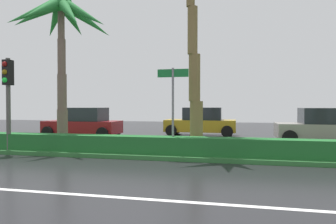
{
  "coord_description": "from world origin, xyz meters",
  "views": [
    {
      "loc": [
        1.56,
        -3.58,
        1.83
      ],
      "look_at": [
        -1.99,
        12.71,
        1.48
      ],
      "focal_mm": 32.03,
      "sensor_mm": 36.0,
      "label": 1
    }
  ],
  "objects": [
    {
      "name": "car_in_traffic_third",
      "position": [
        5.87,
        12.25,
        0.83
      ],
      "size": [
        4.3,
        2.02,
        1.72
      ],
      "rotation": [
        0.0,
        0.0,
        3.14
      ],
      "color": "gray",
      "rests_on": "ground_plane"
    },
    {
      "name": "median_hedge",
      "position": [
        0.0,
        6.6,
        0.45
      ],
      "size": [
        76.5,
        0.7,
        0.6
      ],
      "color": "#1E6028",
      "rests_on": "median_strip"
    },
    {
      "name": "car_in_traffic_second",
      "position": [
        -0.38,
        14.92,
        0.83
      ],
      "size": [
        4.3,
        2.02,
        1.72
      ],
      "rotation": [
        0.0,
        0.0,
        3.14
      ],
      "color": "#B28C1E",
      "rests_on": "ground_plane"
    },
    {
      "name": "ground_plane",
      "position": [
        0.0,
        9.0,
        -0.05
      ],
      "size": [
        90.0,
        42.0,
        0.1
      ],
      "primitive_type": "cube",
      "color": "black"
    },
    {
      "name": "street_name_sign",
      "position": [
        -0.5,
        6.69,
        2.08
      ],
      "size": [
        1.1,
        0.08,
        3.0
      ],
      "color": "slate",
      "rests_on": "median_strip"
    },
    {
      "name": "car_in_traffic_leading",
      "position": [
        -6.89,
        12.23,
        0.83
      ],
      "size": [
        4.3,
        2.02,
        1.72
      ],
      "rotation": [
        0.0,
        0.0,
        3.14
      ],
      "color": "maroon",
      "rests_on": "ground_plane"
    },
    {
      "name": "median_strip",
      "position": [
        0.0,
        8.0,
        0.07
      ],
      "size": [
        85.5,
        4.0,
        0.15
      ],
      "primitive_type": "cube",
      "color": "#2D6B33",
      "rests_on": "ground_plane"
    },
    {
      "name": "near_lane_divider_stripe",
      "position": [
        0.0,
        2.0,
        0.0
      ],
      "size": [
        81.0,
        0.14,
        0.01
      ],
      "primitive_type": "cube",
      "color": "white",
      "rests_on": "ground_plane"
    },
    {
      "name": "traffic_signal_median_left",
      "position": [
        -6.87,
        6.31,
        2.56
      ],
      "size": [
        0.28,
        0.43,
        3.5
      ],
      "color": "#4C4C47",
      "rests_on": "median_strip"
    },
    {
      "name": "palm_tree_mid_left",
      "position": [
        -5.81,
        8.23,
        5.49
      ],
      "size": [
        4.78,
        4.76,
        6.65
      ],
      "color": "brown",
      "rests_on": "median_strip"
    }
  ]
}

